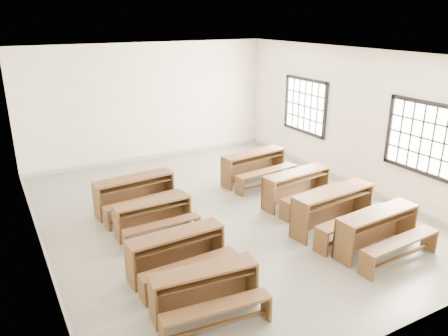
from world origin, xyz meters
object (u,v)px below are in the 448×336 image
desk_set_4 (379,229)px  desk_set_1 (177,251)px  desk_set_3 (136,192)px  desk_set_6 (298,186)px  desk_set_7 (255,165)px  desk_set_2 (154,215)px  desk_set_0 (206,288)px  desk_set_5 (335,207)px

desk_set_4 → desk_set_1: bearing=159.6°
desk_set_3 → desk_set_6: (3.16, -1.34, -0.00)m
desk_set_6 → desk_set_4: bearing=-97.5°
desk_set_1 → desk_set_7: (3.24, 2.80, 0.03)m
desk_set_3 → desk_set_6: size_ratio=1.00×
desk_set_2 → desk_set_4: bearing=-40.1°
desk_set_6 → desk_set_1: bearing=-166.1°
desk_set_3 → desk_set_0: bearing=-98.6°
desk_set_2 → desk_set_5: 3.40m
desk_set_0 → desk_set_6: (3.38, 2.31, 0.04)m
desk_set_1 → desk_set_7: size_ratio=0.90×
desk_set_0 → desk_set_5: desk_set_5 is taller
desk_set_1 → desk_set_2: 1.47m
desk_set_0 → desk_set_1: size_ratio=0.98×
desk_set_4 → desk_set_6: (0.05, 2.27, -0.00)m
desk_set_1 → desk_set_4: 3.44m
desk_set_5 → desk_set_6: 1.30m
desk_set_2 → desk_set_7: size_ratio=0.82×
desk_set_0 → desk_set_4: bearing=6.6°
desk_set_1 → desk_set_3: 2.58m
desk_set_0 → desk_set_5: bearing=23.3°
desk_set_1 → desk_set_7: desk_set_7 is taller
desk_set_3 → desk_set_7: size_ratio=0.98×
desk_set_2 → desk_set_3: (0.02, 1.10, 0.06)m
desk_set_1 → desk_set_6: desk_set_6 is taller
desk_set_0 → desk_set_3: bearing=92.5°
desk_set_0 → desk_set_4: size_ratio=0.93×
desk_set_5 → desk_set_6: bearing=78.1°
desk_set_3 → desk_set_7: bearing=-0.8°
desk_set_2 → desk_set_4: (3.13, -2.50, 0.05)m
desk_set_1 → desk_set_3: (0.17, 2.57, 0.02)m
desk_set_2 → desk_set_0: bearing=-96.1°
desk_set_0 → desk_set_7: bearing=55.6°
desk_set_1 → desk_set_6: (3.33, 1.23, 0.02)m
desk_set_4 → desk_set_6: 2.27m
desk_set_5 → desk_set_7: bearing=83.5°
desk_set_1 → desk_set_6: size_ratio=0.93×
desk_set_2 → desk_set_1: bearing=-97.5°
desk_set_0 → desk_set_6: size_ratio=0.91×
desk_set_2 → desk_set_5: (3.03, -1.53, 0.09)m
desk_set_0 → desk_set_1: desk_set_1 is taller
desk_set_0 → desk_set_2: size_ratio=1.07×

